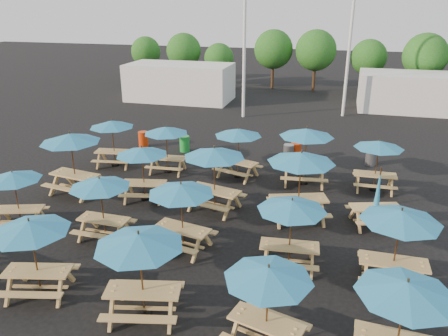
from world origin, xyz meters
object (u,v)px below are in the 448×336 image
(picnic_unit_14, at_px, (301,161))
(picnic_unit_3, at_px, (112,126))
(waste_bin_0, at_px, (143,139))
(picnic_unit_4, at_px, (30,230))
(picnic_unit_8, at_px, (139,245))
(picnic_unit_1, at_px, (13,179))
(picnic_unit_10, at_px, (214,156))
(picnic_unit_16, at_px, (406,293))
(picnic_unit_17, at_px, (400,220))
(waste_bin_2, at_px, (296,151))
(waste_bin_4, at_px, (371,157))
(picnic_unit_18, at_px, (377,202))
(picnic_unit_11, at_px, (238,135))
(picnic_unit_5, at_px, (100,186))
(picnic_unit_7, at_px, (166,133))
(picnic_unit_12, at_px, (268,278))
(picnic_unit_13, at_px, (292,209))
(waste_bin_1, at_px, (185,144))
(picnic_unit_19, at_px, (379,147))
(waste_bin_3, at_px, (288,153))
(picnic_unit_15, at_px, (307,136))
(picnic_unit_2, at_px, (70,141))
(picnic_unit_6, at_px, (142,154))

(picnic_unit_14, bearing_deg, picnic_unit_3, 141.37)
(waste_bin_0, bearing_deg, picnic_unit_4, -77.59)
(picnic_unit_3, distance_m, picnic_unit_8, 11.06)
(picnic_unit_1, height_order, picnic_unit_10, picnic_unit_10)
(picnic_unit_16, height_order, picnic_unit_17, picnic_unit_17)
(picnic_unit_10, xyz_separation_m, waste_bin_2, (2.31, 6.44, -1.71))
(waste_bin_4, bearing_deg, picnic_unit_18, -91.40)
(picnic_unit_11, bearing_deg, picnic_unit_17, -30.87)
(picnic_unit_8, relative_size, picnic_unit_14, 0.86)
(picnic_unit_5, relative_size, picnic_unit_17, 0.92)
(picnic_unit_7, bearing_deg, picnic_unit_12, -60.72)
(picnic_unit_12, distance_m, picnic_unit_13, 3.34)
(picnic_unit_7, relative_size, waste_bin_1, 2.63)
(picnic_unit_1, bearing_deg, picnic_unit_19, 10.31)
(picnic_unit_16, distance_m, picnic_unit_18, 6.64)
(picnic_unit_5, bearing_deg, picnic_unit_12, -28.66)
(picnic_unit_1, xyz_separation_m, waste_bin_3, (8.11, 9.06, -1.35))
(picnic_unit_1, bearing_deg, picnic_unit_12, -38.31)
(picnic_unit_7, bearing_deg, picnic_unit_15, -1.39)
(picnic_unit_7, distance_m, picnic_unit_19, 8.98)
(picnic_unit_14, relative_size, picnic_unit_19, 1.37)
(picnic_unit_7, height_order, waste_bin_1, picnic_unit_7)
(picnic_unit_7, xyz_separation_m, waste_bin_1, (-0.26, 2.99, -1.46))
(picnic_unit_7, bearing_deg, picnic_unit_5, -91.63)
(picnic_unit_8, xyz_separation_m, picnic_unit_17, (6.01, 2.92, -0.03))
(picnic_unit_14, bearing_deg, picnic_unit_2, 161.55)
(picnic_unit_1, bearing_deg, picnic_unit_4, -63.06)
(picnic_unit_1, height_order, picnic_unit_18, picnic_unit_18)
(picnic_unit_1, bearing_deg, waste_bin_1, 55.45)
(picnic_unit_12, distance_m, waste_bin_3, 12.60)
(picnic_unit_5, relative_size, picnic_unit_13, 0.98)
(picnic_unit_6, distance_m, picnic_unit_16, 10.82)
(picnic_unit_12, xyz_separation_m, waste_bin_2, (-0.74, 12.84, -1.43))
(picnic_unit_11, relative_size, picnic_unit_13, 1.18)
(picnic_unit_6, relative_size, picnic_unit_10, 0.87)
(picnic_unit_2, bearing_deg, picnic_unit_12, -26.52)
(picnic_unit_5, height_order, picnic_unit_11, picnic_unit_11)
(picnic_unit_13, bearing_deg, picnic_unit_16, -56.09)
(picnic_unit_15, distance_m, picnic_unit_16, 10.08)
(picnic_unit_4, distance_m, picnic_unit_18, 10.85)
(picnic_unit_4, distance_m, picnic_unit_7, 9.17)
(waste_bin_1, relative_size, waste_bin_4, 1.00)
(picnic_unit_18, distance_m, waste_bin_0, 13.02)
(picnic_unit_4, height_order, picnic_unit_10, picnic_unit_10)
(waste_bin_0, height_order, waste_bin_4, same)
(picnic_unit_7, distance_m, picnic_unit_18, 9.34)
(picnic_unit_1, relative_size, picnic_unit_11, 0.91)
(waste_bin_1, bearing_deg, picnic_unit_2, -111.61)
(picnic_unit_5, height_order, picnic_unit_14, picnic_unit_14)
(picnic_unit_1, distance_m, waste_bin_4, 15.36)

